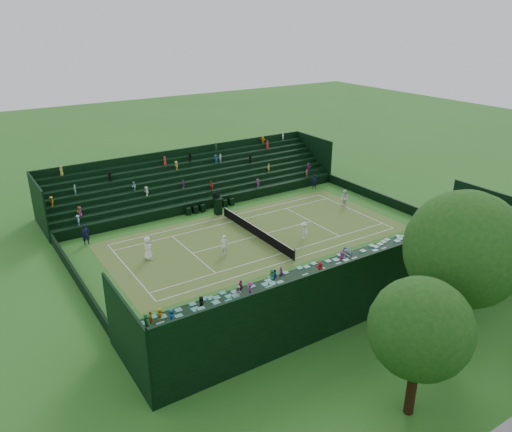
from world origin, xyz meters
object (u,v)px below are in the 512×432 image
Objects in this scene: player_near_east at (224,245)px; player_far_west at (344,198)px; player_near_west at (148,248)px; umpire_chair at (218,204)px; player_far_east at (304,231)px; tennis_net at (256,231)px.

player_far_west is at bearing -123.57° from player_near_east.
player_near_west is 6.28m from player_near_east.
umpire_chair is 1.40× the size of player_far_west.
player_near_west is 1.10× the size of player_far_west.
umpire_chair is 1.42× the size of player_near_east.
umpire_chair is 10.02m from player_far_east.
umpire_chair is at bearing -177.55° from tennis_net.
player_near_east is (1.63, -4.19, 0.36)m from tennis_net.
umpire_chair is at bearing -64.50° from player_near_west.
umpire_chair is at bearing -159.12° from player_far_east.
player_near_west is 1.24× the size of player_far_east.
player_near_east is at bearing -25.40° from umpire_chair.
player_far_west reaches higher than player_far_east.
tennis_net is 6.45× the size of player_far_west.
player_near_east is at bearing -119.58° from player_near_west.
player_near_east is 16.26m from player_far_west.
player_far_east is at bearing -142.70° from player_near_east.
player_far_west is (-1.31, 11.81, 0.38)m from tennis_net.
player_far_east is (1.14, 7.45, -0.09)m from player_near_east.
player_near_west is 13.68m from player_far_east.
umpire_chair reaches higher than player_far_east.
umpire_chair reaches higher than player_near_west.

